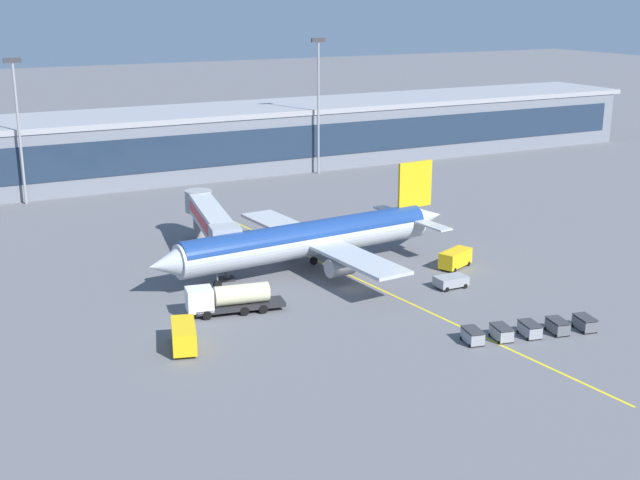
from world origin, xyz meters
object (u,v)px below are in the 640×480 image
baggage_cart_0 (473,336)px  baggage_cart_3 (557,326)px  main_airliner (309,239)px  pushback_tug (450,281)px  crew_van (455,258)px  fuel_tanker (229,298)px  baggage_cart_2 (530,329)px  baggage_cart_4 (585,323)px  baggage_cart_1 (501,332)px  lavatory_truck (184,336)px

baggage_cart_0 → baggage_cart_3: (9.40, -1.93, 0.00)m
main_airliner → pushback_tug: 18.49m
crew_van → baggage_cart_0: size_ratio=1.87×
main_airliner → crew_van: bearing=-23.9°
pushback_tug → baggage_cart_0: 16.78m
baggage_cart_3 → crew_van: bearing=81.2°
fuel_tanker → baggage_cart_2: bearing=-39.0°
baggage_cart_2 → baggage_cart_4: (6.27, -1.29, 0.00)m
baggage_cart_1 → baggage_cart_3: size_ratio=1.00×
pushback_tug → baggage_cart_1: 16.16m
crew_van → baggage_cart_1: size_ratio=1.87×
pushback_tug → crew_van: size_ratio=0.70×
main_airliner → baggage_cart_3: (13.58, -30.30, -3.45)m
main_airliner → baggage_cart_2: main_airliner is taller
main_airliner → baggage_cart_3: size_ratio=14.69×
fuel_tanker → crew_van: size_ratio=2.04×
lavatory_truck → crew_van: lavatory_truck is taller
lavatory_truck → main_airliner: bearing=36.8°
crew_van → baggage_cart_4: size_ratio=1.87×
crew_van → baggage_cart_3: 23.00m
baggage_cart_3 → lavatory_truck: bearing=158.9°
fuel_tanker → baggage_cart_0: size_ratio=3.81×
main_airliner → fuel_tanker: (-14.55, -9.40, -2.48)m
baggage_cart_4 → baggage_cart_0: bearing=168.4°
lavatory_truck → baggage_cart_3: lavatory_truck is taller
main_airliner → baggage_cart_3: 33.39m
baggage_cart_0 → baggage_cart_2: (6.27, -1.29, 0.00)m
fuel_tanker → baggage_cart_4: 37.98m
lavatory_truck → baggage_cart_2: size_ratio=2.14×
baggage_cart_4 → fuel_tanker: bearing=145.4°
baggage_cart_0 → baggage_cart_2: bearing=-11.6°
fuel_tanker → baggage_cart_1: fuel_tanker is taller
fuel_tanker → baggage_cart_0: fuel_tanker is taller
pushback_tug → baggage_cart_4: size_ratio=1.31×
main_airliner → baggage_cart_0: main_airliner is taller
lavatory_truck → baggage_cart_2: lavatory_truck is taller
lavatory_truck → baggage_cart_4: size_ratio=2.14×
fuel_tanker → lavatory_truck: 10.38m
baggage_cart_2 → baggage_cart_4: 6.40m
main_airliner → lavatory_truck: bearing=-143.2°
main_airliner → crew_van: main_airliner is taller
baggage_cart_3 → baggage_cart_1: bearing=168.4°
baggage_cart_0 → baggage_cart_4: size_ratio=1.00×
main_airliner → baggage_cart_4: size_ratio=14.69×
baggage_cart_1 → baggage_cart_3: 6.40m
main_airliner → baggage_cart_3: main_airliner is taller
fuel_tanker → baggage_cart_3: (28.13, -20.90, -0.96)m
fuel_tanker → crew_van: 31.70m
lavatory_truck → baggage_cart_3: (35.66, -13.77, -0.64)m
pushback_tug → baggage_cart_0: bearing=-118.1°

